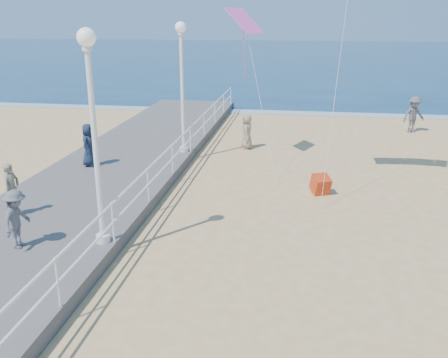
# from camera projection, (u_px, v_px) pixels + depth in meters

# --- Properties ---
(ground) EXTENTS (160.00, 160.00, 0.00)m
(ground) POSITION_uv_depth(u_px,v_px,m) (312.00, 271.00, 12.24)
(ground) COLOR #DDB473
(ground) RESTS_ON ground
(ocean) EXTENTS (160.00, 90.00, 0.05)m
(ocean) POSITION_uv_depth(u_px,v_px,m) (308.00, 57.00, 73.16)
(ocean) COLOR #0D2E50
(ocean) RESTS_ON ground
(surf_line) EXTENTS (160.00, 1.20, 0.04)m
(surf_line) POSITION_uv_depth(u_px,v_px,m) (309.00, 113.00, 31.45)
(surf_line) COLOR silver
(surf_line) RESTS_ON ground
(boardwalk) EXTENTS (5.00, 44.00, 0.40)m
(boardwalk) POSITION_uv_depth(u_px,v_px,m) (27.00, 243.00, 13.29)
(boardwalk) COLOR slate
(boardwalk) RESTS_ON ground
(railing) EXTENTS (0.05, 42.00, 0.55)m
(railing) POSITION_uv_depth(u_px,v_px,m) (112.00, 212.00, 12.59)
(railing) COLOR white
(railing) RESTS_ON boardwalk
(lamp_post_mid) EXTENTS (0.44, 0.44, 5.32)m
(lamp_post_mid) POSITION_uv_depth(u_px,v_px,m) (93.00, 117.00, 11.88)
(lamp_post_mid) COLOR white
(lamp_post_mid) RESTS_ON boardwalk
(lamp_post_far) EXTENTS (0.44, 0.44, 5.32)m
(lamp_post_far) POSITION_uv_depth(u_px,v_px,m) (182.00, 74.00, 20.31)
(lamp_post_far) COLOR white
(lamp_post_far) RESTS_ON boardwalk
(spectator_2) EXTENTS (0.57, 0.99, 1.52)m
(spectator_2) POSITION_uv_depth(u_px,v_px,m) (17.00, 219.00, 12.38)
(spectator_2) COLOR #5E5D62
(spectator_2) RESTS_ON boardwalk
(spectator_4) EXTENTS (0.58, 0.84, 1.65)m
(spectator_4) POSITION_uv_depth(u_px,v_px,m) (89.00, 145.00, 19.09)
(spectator_4) COLOR #1A253A
(spectator_4) RESTS_ON boardwalk
(spectator_6) EXTENTS (0.44, 0.61, 1.58)m
(spectator_6) POSITION_uv_depth(u_px,v_px,m) (12.00, 189.00, 14.38)
(spectator_6) COLOR #86785C
(spectator_6) RESTS_ON boardwalk
(beach_walker_a) EXTENTS (1.42, 1.18, 1.91)m
(beach_walker_a) POSITION_uv_depth(u_px,v_px,m) (414.00, 115.00, 26.24)
(beach_walker_a) COLOR #555459
(beach_walker_a) RESTS_ON ground
(beach_walker_c) EXTENTS (0.60, 0.84, 1.61)m
(beach_walker_c) POSITION_uv_depth(u_px,v_px,m) (247.00, 132.00, 23.11)
(beach_walker_c) COLOR gray
(beach_walker_c) RESTS_ON ground
(box_kite) EXTENTS (0.79, 0.87, 0.74)m
(box_kite) POSITION_uv_depth(u_px,v_px,m) (320.00, 186.00, 17.35)
(box_kite) COLOR #C00B0C
(box_kite) RESTS_ON ground
(kite_diamond_pink) EXTENTS (1.55, 1.74, 0.98)m
(kite_diamond_pink) POSITION_uv_depth(u_px,v_px,m) (245.00, 21.00, 19.60)
(kite_diamond_pink) COLOR #FA5CBC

